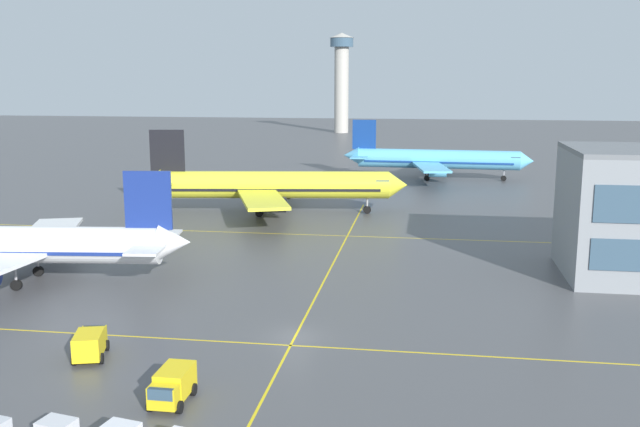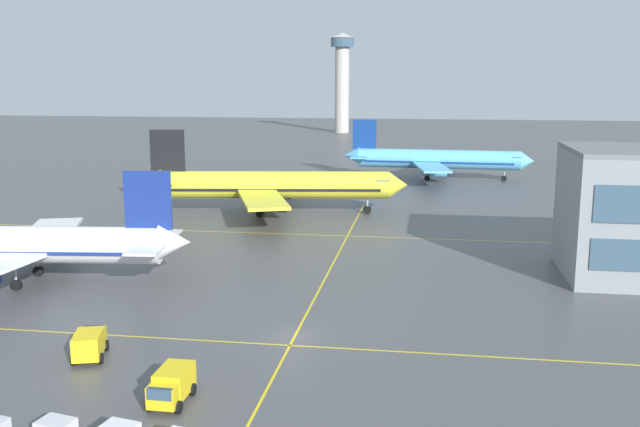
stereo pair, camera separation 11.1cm
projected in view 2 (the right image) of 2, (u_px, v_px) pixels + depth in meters
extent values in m
plane|color=#4C4C4F|center=(295.00, 336.00, 57.18)|extent=(600.00, 600.00, 0.00)
cylinder|color=white|center=(6.00, 244.00, 71.30)|extent=(31.19, 7.16, 3.68)
cone|color=white|center=(175.00, 242.00, 70.59)|extent=(3.47, 3.82, 3.49)
cube|color=navy|center=(148.00, 200.00, 69.89)|extent=(4.66, 0.87, 5.81)
cube|color=white|center=(162.00, 235.00, 73.51)|extent=(3.65, 5.35, 0.23)
cube|color=white|center=(146.00, 249.00, 67.81)|extent=(3.65, 5.35, 0.23)
cube|color=white|center=(50.00, 232.00, 79.45)|extent=(9.38, 15.37, 0.39)
cylinder|color=navy|center=(28.00, 250.00, 76.60)|extent=(3.50, 2.39, 2.03)
cube|color=navy|center=(6.00, 249.00, 71.39)|extent=(28.73, 6.91, 0.35)
cylinder|color=#99999E|center=(38.00, 261.00, 74.15)|extent=(0.27, 0.27, 1.60)
cylinder|color=black|center=(38.00, 271.00, 74.35)|extent=(1.11, 0.55, 1.06)
cylinder|color=#99999E|center=(15.00, 274.00, 69.21)|extent=(0.27, 0.27, 1.60)
cylinder|color=black|center=(16.00, 285.00, 69.41)|extent=(1.11, 0.55, 1.06)
cylinder|color=yellow|center=(275.00, 185.00, 107.61)|extent=(34.52, 8.76, 4.07)
cone|color=yellow|center=(398.00, 185.00, 107.36)|extent=(3.31, 4.34, 3.99)
cone|color=yellow|center=(150.00, 182.00, 107.78)|extent=(3.93, 4.30, 3.87)
cube|color=black|center=(167.00, 151.00, 106.87)|extent=(5.15, 1.09, 6.43)
cube|color=yellow|center=(160.00, 185.00, 104.59)|extent=(4.16, 5.99, 0.26)
cube|color=yellow|center=(170.00, 179.00, 110.91)|extent=(4.16, 5.99, 0.26)
cube|color=yellow|center=(262.00, 199.00, 98.80)|extent=(10.71, 17.01, 0.43)
cube|color=yellow|center=(273.00, 180.00, 116.69)|extent=(6.70, 16.43, 0.43)
cylinder|color=black|center=(274.00, 205.00, 102.52)|extent=(3.92, 2.73, 2.25)
cylinder|color=black|center=(279.00, 192.00, 113.46)|extent=(3.92, 2.73, 2.25)
cube|color=#385166|center=(382.00, 181.00, 107.28)|extent=(2.43, 3.98, 0.75)
cube|color=black|center=(275.00, 188.00, 107.70)|extent=(31.81, 8.42, 0.39)
cylinder|color=#99999E|center=(367.00, 202.00, 107.92)|extent=(0.30, 0.30, 1.77)
cylinder|color=black|center=(367.00, 210.00, 108.14)|extent=(1.23, 0.64, 1.18)
cylinder|color=#99999E|center=(259.00, 205.00, 105.40)|extent=(0.30, 0.30, 1.77)
cylinder|color=black|center=(259.00, 213.00, 105.62)|extent=(1.23, 0.64, 1.18)
cylinder|color=#99999E|center=(263.00, 199.00, 110.87)|extent=(0.30, 0.30, 1.77)
cylinder|color=black|center=(263.00, 206.00, 111.09)|extent=(1.23, 0.64, 1.18)
cylinder|color=#5BB7E5|center=(438.00, 159.00, 143.57)|extent=(32.10, 5.16, 3.80)
cone|color=#5BB7E5|center=(527.00, 161.00, 140.29)|extent=(2.75, 3.83, 3.72)
cone|color=#5BB7E5|center=(352.00, 155.00, 146.83)|extent=(3.35, 3.74, 3.61)
cube|color=navy|center=(365.00, 135.00, 145.53)|extent=(4.81, 0.56, 5.99)
cube|color=#5BB7E5|center=(360.00, 157.00, 143.55)|extent=(3.42, 5.33, 0.24)
cube|color=#5BB7E5|center=(364.00, 154.00, 149.32)|extent=(3.42, 5.33, 0.24)
cube|color=#5BB7E5|center=(431.00, 167.00, 135.69)|extent=(7.61, 15.64, 0.40)
cube|color=#5BB7E5|center=(435.00, 157.00, 152.05)|extent=(8.77, 15.81, 0.40)
cylinder|color=#5BB7E5|center=(438.00, 172.00, 138.88)|extent=(3.48, 2.24, 2.10)
cylinder|color=#5BB7E5|center=(440.00, 165.00, 148.89)|extent=(3.48, 2.24, 2.10)
cube|color=#385166|center=(515.00, 158.00, 140.62)|extent=(1.95, 3.57, 0.70)
cube|color=navy|center=(438.00, 161.00, 143.66)|extent=(29.55, 5.09, 0.36)
cylinder|color=#99999E|center=(504.00, 173.00, 141.57)|extent=(0.28, 0.28, 1.65)
cylinder|color=black|center=(504.00, 178.00, 141.77)|extent=(1.12, 0.50, 1.10)
cylinder|color=#99999E|center=(427.00, 173.00, 141.91)|extent=(0.28, 0.28, 1.65)
cylinder|color=black|center=(427.00, 178.00, 142.12)|extent=(1.12, 0.50, 1.10)
cylinder|color=#99999E|center=(429.00, 169.00, 146.91)|extent=(0.28, 0.28, 1.65)
cylinder|color=black|center=(428.00, 175.00, 147.12)|extent=(1.12, 0.50, 1.10)
cube|color=yellow|center=(290.00, 345.00, 55.23)|extent=(141.58, 0.20, 0.01)
cube|color=yellow|center=(347.00, 236.00, 93.06)|extent=(141.58, 0.20, 0.01)
cube|color=yellow|center=(326.00, 277.00, 74.15)|extent=(0.20, 85.73, 0.01)
cube|color=yellow|center=(174.00, 381.00, 45.86)|extent=(1.92, 3.02, 1.70)
cube|color=yellow|center=(163.00, 396.00, 44.00)|extent=(1.81, 1.31, 1.40)
cube|color=#385166|center=(160.00, 394.00, 43.45)|extent=(1.60, 0.37, 0.70)
cylinder|color=black|center=(149.00, 405.00, 44.33)|extent=(0.29, 0.80, 0.80)
cylinder|color=black|center=(179.00, 407.00, 44.03)|extent=(0.29, 0.80, 0.80)
cylinder|color=black|center=(165.00, 387.00, 46.85)|extent=(0.29, 0.80, 0.80)
cylinder|color=black|center=(193.00, 389.00, 46.55)|extent=(0.29, 0.80, 0.80)
cube|color=yellow|center=(88.00, 344.00, 52.05)|extent=(2.66, 3.41, 1.70)
cube|color=yellow|center=(93.00, 337.00, 53.98)|extent=(2.09, 1.75, 1.40)
cube|color=#385166|center=(94.00, 330.00, 54.40)|extent=(1.64, 0.79, 0.70)
cylinder|color=black|center=(106.00, 345.00, 54.19)|extent=(0.49, 0.85, 0.80)
cylinder|color=black|center=(81.00, 346.00, 53.94)|extent=(0.49, 0.85, 0.80)
cylinder|color=black|center=(101.00, 358.00, 51.66)|extent=(0.49, 0.85, 0.80)
cylinder|color=black|center=(74.00, 360.00, 51.41)|extent=(0.49, 0.85, 0.80)
cylinder|color=#ADA89E|center=(342.00, 90.00, 261.26)|extent=(5.20, 5.20, 30.88)
cylinder|color=#385166|center=(342.00, 42.00, 258.05)|extent=(8.40, 8.40, 3.20)
cone|color=#ADA89E|center=(342.00, 35.00, 257.58)|extent=(8.82, 8.82, 1.80)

